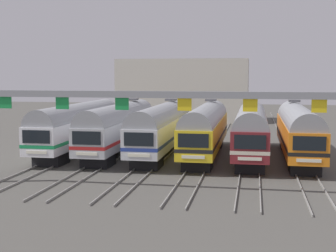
{
  "coord_description": "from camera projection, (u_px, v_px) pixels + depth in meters",
  "views": [
    {
      "loc": [
        6.44,
        -43.6,
        7.53
      ],
      "look_at": [
        -1.29,
        -0.94,
        2.86
      ],
      "focal_mm": 51.23,
      "sensor_mm": 36.0,
      "label": 1
    }
  ],
  "objects": [
    {
      "name": "commuter_train_stainless",
      "position": [
        119.0,
        126.0,
        45.41
      ],
      "size": [
        2.88,
        18.06,
        5.05
      ],
      "color": "#B2B5BA",
      "rests_on": "ground"
    },
    {
      "name": "catenary_gantry",
      "position": [
        153.0,
        108.0,
        30.83
      ],
      "size": [
        25.83,
        0.44,
        6.97
      ],
      "color": "gray",
      "rests_on": "ground"
    },
    {
      "name": "commuter_train_orange",
      "position": [
        298.0,
        129.0,
        42.49
      ],
      "size": [
        2.88,
        18.06,
        5.05
      ],
      "color": "orange",
      "rests_on": "ground"
    },
    {
      "name": "track_bed",
      "position": [
        203.0,
        133.0,
        61.23
      ],
      "size": [
        22.09,
        70.0,
        0.15
      ],
      "color": "gray",
      "rests_on": "ground"
    },
    {
      "name": "ground_plane",
      "position": [
        183.0,
        156.0,
        44.61
      ],
      "size": [
        160.0,
        160.0,
        0.0
      ],
      "primitive_type": "plane",
      "color": "#4C4944"
    },
    {
      "name": "commuter_train_yellow",
      "position": [
        206.0,
        127.0,
        43.95
      ],
      "size": [
        2.88,
        18.06,
        5.05
      ],
      "color": "gold",
      "rests_on": "ground"
    },
    {
      "name": "commuter_train_silver",
      "position": [
        162.0,
        127.0,
        44.68
      ],
      "size": [
        2.88,
        18.06,
        5.05
      ],
      "color": "silver",
      "rests_on": "ground"
    },
    {
      "name": "commuter_train_white",
      "position": [
        78.0,
        125.0,
        46.14
      ],
      "size": [
        2.88,
        18.06,
        4.77
      ],
      "color": "white",
      "rests_on": "ground"
    },
    {
      "name": "maintenance_building",
      "position": [
        184.0,
        90.0,
        78.92
      ],
      "size": [
        20.83,
        10.0,
        9.97
      ],
      "primitive_type": "cube",
      "color": "beige",
      "rests_on": "ground"
    },
    {
      "name": "commuter_train_maroon",
      "position": [
        251.0,
        128.0,
        43.22
      ],
      "size": [
        2.88,
        18.06,
        4.77
      ],
      "color": "maroon",
      "rests_on": "ground"
    }
  ]
}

